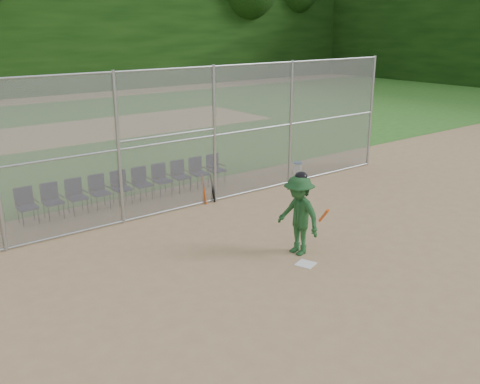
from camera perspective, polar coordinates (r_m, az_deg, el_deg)
ground at (r=11.88m, az=7.48°, el=-7.95°), size 100.00×100.00×0.00m
grass_strip at (r=27.09m, az=-20.63°, el=5.60°), size 100.00×100.00×0.00m
dirt_patch_far at (r=27.09m, az=-20.63°, el=5.61°), size 24.00×24.00×0.00m
backstop_fence at (r=14.97m, az=-5.90°, el=5.82°), size 16.09×0.09×4.00m
treeline at (r=28.53m, az=-23.15°, el=17.04°), size 81.00×60.00×11.00m
home_plate at (r=11.99m, az=7.01°, el=-7.63°), size 0.49×0.49×0.02m
batter_at_plate at (r=12.19m, az=6.27°, el=-2.42°), size 0.98×1.33×1.95m
water_cooler at (r=19.05m, az=6.16°, el=2.59°), size 0.32×0.32×0.41m
spare_bats at (r=15.79m, az=-3.40°, el=0.33°), size 0.36×0.26×0.84m
chair_0 at (r=15.15m, az=-21.75°, el=-1.44°), size 0.54×0.52×0.96m
chair_1 at (r=15.33m, az=-19.33°, el=-0.96°), size 0.54×0.52×0.96m
chair_2 at (r=15.54m, az=-16.98°, el=-0.48°), size 0.54×0.52×0.96m
chair_3 at (r=15.78m, az=-14.69°, el=-0.02°), size 0.54×0.52×0.96m
chair_4 at (r=16.04m, az=-12.48°, el=0.43°), size 0.54×0.52×0.96m
chair_5 at (r=16.32m, az=-10.34°, el=0.86°), size 0.54×0.52×0.96m
chair_6 at (r=16.63m, az=-8.27°, el=1.28°), size 0.54×0.52×0.96m
chair_7 at (r=16.96m, az=-6.28°, el=1.68°), size 0.54×0.52×0.96m
chair_8 at (r=17.31m, az=-4.37°, el=2.06°), size 0.54×0.52×0.96m
chair_9 at (r=17.68m, az=-2.53°, el=2.42°), size 0.54×0.52×0.96m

